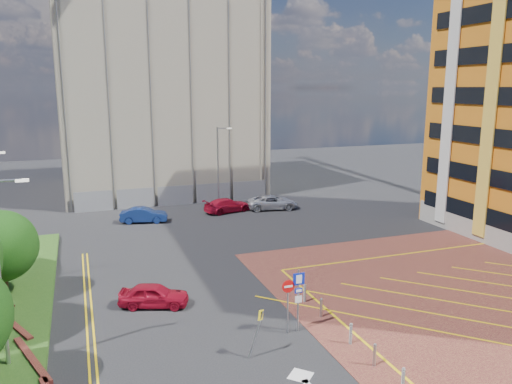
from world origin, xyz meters
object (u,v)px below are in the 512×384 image
lamp_left_near (0,266)px  warning_sign (258,327)px  car_red_back (227,205)px  tree_c (1,246)px  lamp_back (219,164)px  sign_cluster (295,295)px  car_red_left (154,295)px  car_blue_back (144,215)px  car_silver_back (272,202)px

lamp_left_near → warning_sign: bearing=-14.2°
car_red_back → warning_sign: bearing=152.4°
tree_c → lamp_left_near: lamp_left_near is taller
tree_c → lamp_back: size_ratio=0.61×
lamp_back → sign_cluster: 27.38m
sign_cluster → warning_sign: sign_cluster is taller
car_red_left → car_red_back: 21.48m
lamp_left_near → car_red_back: lamp_left_near is taller
sign_cluster → car_blue_back: size_ratio=0.78×
lamp_left_near → warning_sign: size_ratio=3.57×
tree_c → lamp_back: bearing=45.7°
lamp_back → car_red_back: lamp_back is taller
car_silver_back → lamp_back: bearing=67.2°
car_red_left → warning_sign: bearing=-133.1°
tree_c → car_silver_back: 26.91m
warning_sign → car_red_back: (6.33, 25.98, -0.76)m
car_silver_back → sign_cluster: bearing=170.9°
car_red_back → lamp_back: bearing=-12.4°
warning_sign → car_silver_back: 27.83m
tree_c → car_silver_back: (22.20, 15.01, -2.50)m
lamp_back → car_red_back: bearing=-88.5°
lamp_left_near → car_silver_back: (21.12, 23.01, -3.97)m
sign_cluster → car_red_back: sign_cluster is taller
sign_cluster → car_red_left: (-6.02, 5.33, -1.31)m
lamp_back → car_red_back: (0.07, -2.61, -3.69)m
lamp_back → car_red_left: bearing=-114.3°
lamp_back → lamp_left_near: bearing=-122.4°
sign_cluster → car_blue_back: (-4.25, 23.28, -1.28)m
car_red_left → car_blue_back: size_ratio=0.92×
tree_c → car_blue_back: 17.35m
tree_c → car_silver_back: tree_c is taller
car_silver_back → car_blue_back: bearing=103.5°
lamp_left_near → sign_cluster: lamp_left_near is taller
warning_sign → car_red_back: 26.75m
lamp_left_near → lamp_back: size_ratio=1.00×
car_red_left → car_silver_back: bearing=-18.0°
warning_sign → car_red_left: 7.81m
warning_sign → car_red_back: size_ratio=0.49×
tree_c → car_red_back: bearing=41.1°
car_blue_back → car_red_back: size_ratio=0.89×
lamp_left_near → car_red_left: size_ratio=2.12×
car_silver_back → lamp_left_near: bearing=147.6°
car_red_back → car_silver_back: size_ratio=0.93×
car_red_left → car_silver_back: car_silver_back is taller
car_blue_back → car_silver_back: size_ratio=0.83×
car_red_left → lamp_back: bearing=-4.7°
car_red_back → sign_cluster: bearing=157.2°
car_red_back → tree_c: bearing=117.2°
lamp_left_near → lamp_back: bearing=57.6°
lamp_back → car_red_left: 24.08m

